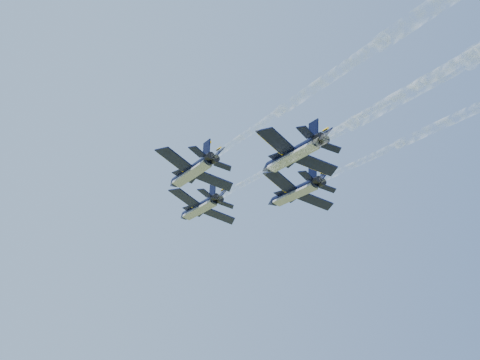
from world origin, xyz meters
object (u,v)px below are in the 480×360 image
object	(u,v)px
jet_slot	(292,155)
jet_lead	(200,208)
jet_right	(294,193)
jet_left	(192,172)

from	to	relation	value
jet_slot	jet_lead	bearing A→B (deg)	92.54
jet_right	jet_slot	bearing A→B (deg)	-123.19
jet_lead	jet_right	xyz separation A→B (m)	(12.38, -13.35, 0.00)
jet_right	jet_left	bearing A→B (deg)	-176.88
jet_left	jet_right	distance (m)	19.02
jet_left	jet_slot	xyz separation A→B (m)	(11.60, -11.37, 0.00)
jet_lead	jet_right	size ratio (longest dim) A/B	1.00
jet_left	jet_right	world-z (taller)	same
jet_lead	jet_slot	distance (m)	28.90
jet_lead	jet_right	world-z (taller)	same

